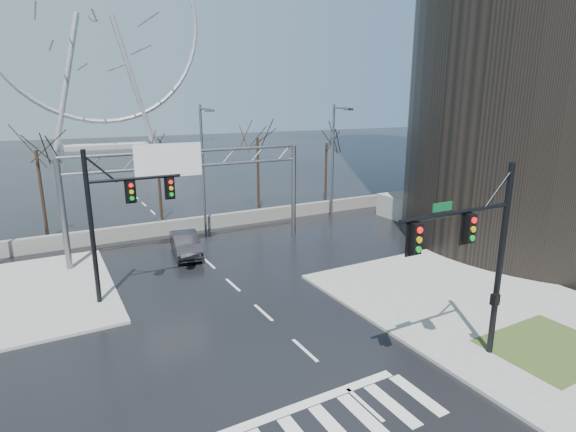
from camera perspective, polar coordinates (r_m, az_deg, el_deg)
ground at (r=19.80m, az=2.16°, el=-16.67°), size 260.00×260.00×0.00m
sidewalk_right_ext at (r=27.01m, az=18.53°, el=-8.47°), size 12.00×10.00×0.15m
sidewalk_far at (r=28.43m, az=-31.61°, el=-8.77°), size 10.00×12.00×0.15m
grass_strip at (r=22.57m, az=30.21°, el=-14.18°), size 5.00×4.00×0.02m
tower_podium at (r=44.98m, az=29.56°, el=0.61°), size 22.00×18.00×2.00m
barrier_wall at (r=36.89m, az=-14.11°, el=-1.30°), size 52.00×0.50×1.10m
signal_mast_near at (r=18.26m, az=23.18°, el=-3.80°), size 5.52×0.41×8.00m
signal_mast_far at (r=24.24m, az=-21.20°, el=0.55°), size 4.72×0.41×8.00m
sign_gantry at (r=31.05m, az=-12.83°, el=4.65°), size 16.36×0.40×7.60m
streetlight_mid at (r=34.68m, az=-10.63°, el=6.92°), size 0.50×2.55×10.00m
streetlight_right at (r=40.09m, az=5.99°, el=8.04°), size 0.50×2.55×10.00m
tree_left at (r=38.22m, az=-29.23°, el=6.15°), size 3.75×3.75×7.50m
tree_center at (r=40.30m, az=-16.21°, el=6.57°), size 3.25×3.25×6.50m
tree_right at (r=42.17m, az=-3.88°, el=8.84°), size 3.90×3.90×7.80m
tree_far_right at (r=46.62m, az=4.89°, el=8.35°), size 3.40×3.40×6.80m
ferris_wheel at (r=111.51m, az=-23.27°, el=21.40°), size 45.00×6.00×50.91m
car at (r=31.45m, az=-12.87°, el=-3.49°), size 2.32×4.94×1.56m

